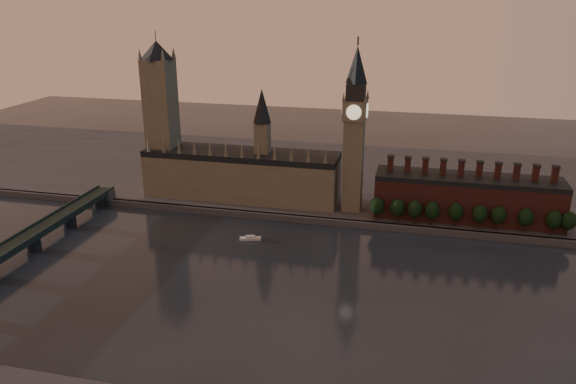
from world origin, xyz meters
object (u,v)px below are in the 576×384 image
(river_boat, at_px, (250,238))
(westminster_bridge, at_px, (8,253))
(big_ben, at_px, (354,128))
(victoria_tower, at_px, (161,113))

(river_boat, bearing_deg, westminster_bridge, -166.78)
(westminster_bridge, relative_size, river_boat, 15.60)
(westminster_bridge, bearing_deg, big_ben, 34.33)
(river_boat, bearing_deg, big_ben, 30.52)
(big_ben, relative_size, westminster_bridge, 0.54)
(westminster_bridge, height_order, river_boat, westminster_bridge)
(big_ben, bearing_deg, victoria_tower, 177.80)
(big_ben, distance_m, river_boat, 92.50)
(victoria_tower, relative_size, big_ben, 1.01)
(victoria_tower, xyz_separation_m, river_boat, (78.18, -57.43, -58.14))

